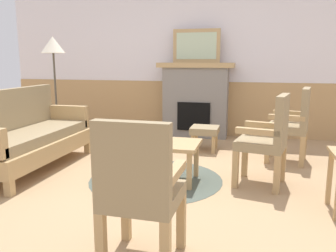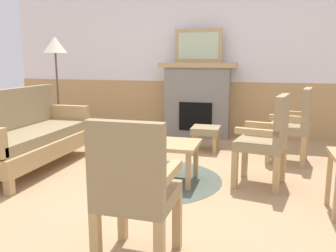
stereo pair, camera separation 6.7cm
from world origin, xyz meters
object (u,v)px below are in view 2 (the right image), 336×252
at_px(book_on_table, 157,142).
at_px(couch, 30,137).
at_px(framed_picture, 198,46).
at_px(footstool, 206,132).
at_px(coffee_table, 155,146).
at_px(armchair_front_left, 134,186).
at_px(fireplace, 197,99).
at_px(armchair_by_window_left, 268,137).
at_px(floor_lamp_by_couch, 55,52).
at_px(armchair_near_fireplace, 295,122).

bearing_deg(book_on_table, couch, 176.84).
relative_size(framed_picture, footstool, 2.00).
distance_m(coffee_table, armchair_front_left, 1.66).
height_order(fireplace, coffee_table, fireplace).
bearing_deg(armchair_by_window_left, fireplace, 116.99).
relative_size(framed_picture, book_on_table, 4.59).
relative_size(couch, floor_lamp_by_couch, 1.07).
bearing_deg(floor_lamp_by_couch, fireplace, 28.23).
xyz_separation_m(coffee_table, floor_lamp_by_couch, (-1.99, 1.27, 1.06)).
bearing_deg(floor_lamp_by_couch, coffee_table, -32.52).
relative_size(book_on_table, floor_lamp_by_couch, 0.10).
bearing_deg(book_on_table, fireplace, 89.75).
height_order(couch, armchair_front_left, same).
height_order(couch, footstool, couch).
bearing_deg(coffee_table, armchair_front_left, -77.70).
height_order(fireplace, book_on_table, fireplace).
bearing_deg(armchair_front_left, armchair_near_fireplace, 66.25).
height_order(footstool, armchair_front_left, armchair_front_left).
relative_size(armchair_near_fireplace, floor_lamp_by_couch, 0.58).
bearing_deg(footstool, fireplace, 107.54).
height_order(couch, book_on_table, couch).
height_order(framed_picture, armchair_by_window_left, framed_picture).
distance_m(couch, armchair_front_left, 2.57).
distance_m(couch, footstool, 2.41).
bearing_deg(armchair_by_window_left, armchair_near_fireplace, 70.43).
distance_m(fireplace, armchair_by_window_left, 2.53).
height_order(armchair_by_window_left, floor_lamp_by_couch, floor_lamp_by_couch).
height_order(footstool, floor_lamp_by_couch, floor_lamp_by_couch).
xyz_separation_m(coffee_table, book_on_table, (0.04, -0.06, 0.07)).
distance_m(armchair_near_fireplace, armchair_front_left, 2.97).
relative_size(fireplace, footstool, 3.25).
distance_m(fireplace, armchair_near_fireplace, 1.96).
bearing_deg(book_on_table, coffee_table, 121.35).
relative_size(fireplace, armchair_front_left, 1.33).
height_order(fireplace, framed_picture, framed_picture).
height_order(armchair_near_fireplace, armchair_front_left, same).
height_order(book_on_table, floor_lamp_by_couch, floor_lamp_by_couch).
distance_m(book_on_table, floor_lamp_by_couch, 2.62).
bearing_deg(floor_lamp_by_couch, framed_picture, 28.23).
bearing_deg(armchair_front_left, framed_picture, 94.34).
bearing_deg(footstool, framed_picture, 107.53).
relative_size(armchair_near_fireplace, armchair_front_left, 1.00).
bearing_deg(fireplace, armchair_front_left, -85.66).
bearing_deg(book_on_table, framed_picture, 89.75).
distance_m(fireplace, armchair_front_left, 3.99).
distance_m(footstool, armchair_near_fireplace, 1.26).
bearing_deg(book_on_table, armchair_front_left, -78.60).
bearing_deg(armchair_near_fireplace, coffee_table, -144.63).
bearing_deg(armchair_front_left, armchair_by_window_left, 63.97).
height_order(framed_picture, armchair_near_fireplace, framed_picture).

